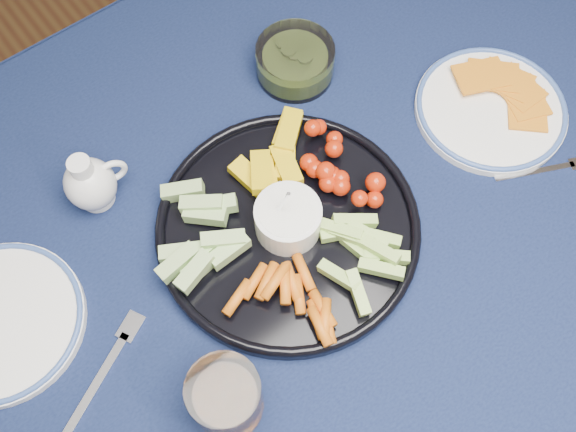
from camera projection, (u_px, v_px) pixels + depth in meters
dining_table at (321, 238)px, 1.00m from camera, size 1.67×1.07×0.75m
crudite_platter at (286, 226)px, 0.89m from camera, size 0.37×0.37×0.12m
creamer_pitcher at (91, 183)px, 0.89m from camera, size 0.09×0.07×0.10m
pickle_bowl at (295, 62)px, 1.01m from camera, size 0.12×0.12×0.06m
cheese_plate at (491, 107)px, 0.99m from camera, size 0.23×0.23×0.03m
juice_tumbler at (227, 398)px, 0.76m from camera, size 0.09×0.09×0.10m
fork_left at (107, 366)px, 0.82m from camera, size 0.17×0.10×0.00m
fork_right at (550, 169)px, 0.95m from camera, size 0.14×0.08×0.00m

